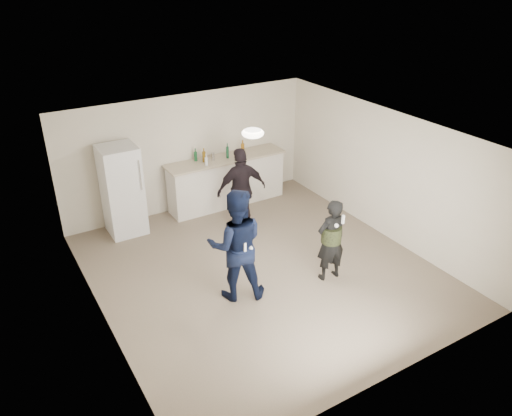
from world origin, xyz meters
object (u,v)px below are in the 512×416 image
counter (227,182)px  spectator (242,190)px  woman (331,240)px  fridge (122,191)px  man (236,245)px  shaker (213,156)px

counter → spectator: bearing=-103.2°
counter → spectator: 1.23m
counter → woman: woman is taller
fridge → man: man is taller
shaker → spectator: bearing=-88.5°
fridge → spectator: fridge is taller
shaker → spectator: size_ratio=0.10×
counter → shaker: bearing=176.8°
counter → woman: bearing=-87.5°
counter → woman: size_ratio=1.76×
shaker → man: 3.28m
man → woman: man is taller
fridge → spectator: (2.05, -1.08, -0.04)m
fridge → woman: bearing=-53.7°
spectator → shaker: bearing=-80.8°
counter → woman: (0.15, -3.44, 0.21)m
spectator → fridge: bearing=-20.1°
shaker → woman: bearing=-82.6°
man → spectator: bearing=-98.1°
fridge → counter: bearing=1.7°
shaker → spectator: 1.21m
counter → shaker: size_ratio=15.29×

